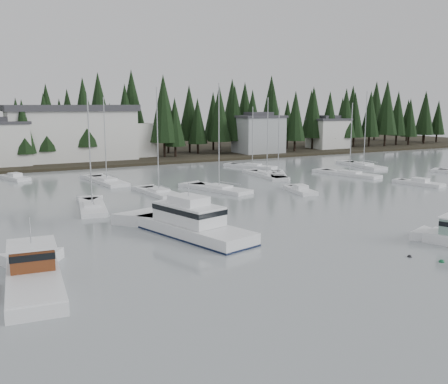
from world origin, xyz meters
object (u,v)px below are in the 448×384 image
object	(u,v)px
sailboat_12	(267,176)
sailboat_1	(159,194)
runabout_1	(300,191)
house_west	(3,143)
sailboat_8	(219,190)
harbor_inn	(82,133)
lobster_boat_brown	(32,279)
cabin_cruiser_center	(192,226)
house_east_a	(258,133)
sailboat_7	(92,209)
sailboat_6	(252,167)
sailboat_5	(278,177)
runabout_2	(420,184)
sailboat_3	(107,182)
house_east_b	(328,133)
sailboat_4	(363,166)
sailboat_0	(349,175)
runabout_3	(15,179)

from	to	relation	value
sailboat_12	sailboat_1	bearing A→B (deg)	112.05
runabout_1	house_west	bearing A→B (deg)	45.72
sailboat_8	sailboat_12	distance (m)	15.12
house_west	harbor_inn	xyz separation A→B (m)	(15.04, 3.34, 1.12)
harbor_inn	lobster_boat_brown	size ratio (longest dim) A/B	2.90
house_west	cabin_cruiser_center	distance (m)	60.68
house_east_a	sailboat_7	world-z (taller)	sailboat_7
sailboat_6	sailboat_7	world-z (taller)	sailboat_7
sailboat_1	sailboat_12	world-z (taller)	sailboat_1
sailboat_1	runabout_1	size ratio (longest dim) A/B	2.26
house_west	sailboat_5	size ratio (longest dim) A/B	0.82
house_west	runabout_1	xyz separation A→B (m)	(32.70, -46.18, -4.52)
harbor_inn	sailboat_5	world-z (taller)	harbor_inn
sailboat_12	runabout_2	bearing A→B (deg)	-135.52
sailboat_7	sailboat_3	bearing A→B (deg)	-9.44
sailboat_12	house_east_a	bearing A→B (deg)	-25.62
house_west	cabin_cruiser_center	xyz separation A→B (m)	(10.93, -59.57, -3.84)
house_west	runabout_1	distance (m)	56.77
house_east_b	sailboat_1	world-z (taller)	sailboat_1
cabin_cruiser_center	runabout_2	size ratio (longest dim) A/B	1.92
lobster_boat_brown	runabout_1	world-z (taller)	lobster_boat_brown
house_west	sailboat_3	distance (m)	29.02
sailboat_3	sailboat_4	bearing A→B (deg)	-100.50
runabout_1	runabout_2	distance (m)	19.26
lobster_boat_brown	sailboat_12	size ratio (longest dim) A/B	0.77
sailboat_0	sailboat_5	distance (m)	12.19
sailboat_4	sailboat_12	size ratio (longest dim) A/B	1.10
lobster_boat_brown	sailboat_7	size ratio (longest dim) A/B	0.77
sailboat_4	sailboat_12	xyz separation A→B (m)	(-22.92, -2.40, -0.00)
lobster_boat_brown	sailboat_5	world-z (taller)	sailboat_5
sailboat_4	harbor_inn	bearing A→B (deg)	61.98
runabout_2	runabout_3	size ratio (longest dim) A/B	1.08
harbor_inn	cabin_cruiser_center	bearing A→B (deg)	-93.74
sailboat_0	sailboat_1	xyz separation A→B (m)	(-33.86, -1.82, 0.03)
runabout_1	sailboat_5	bearing A→B (deg)	-11.09
house_east_b	sailboat_4	bearing A→B (deg)	-118.41
cabin_cruiser_center	sailboat_12	bearing A→B (deg)	-58.13
house_east_b	sailboat_0	size ratio (longest dim) A/B	0.78
lobster_boat_brown	runabout_2	bearing A→B (deg)	-67.36
harbor_inn	sailboat_4	distance (m)	55.56
sailboat_8	runabout_2	bearing A→B (deg)	-126.82
lobster_boat_brown	sailboat_3	world-z (taller)	sailboat_3
sailboat_4	sailboat_7	distance (m)	55.80
sailboat_1	runabout_1	bearing A→B (deg)	-118.65
lobster_boat_brown	sailboat_0	xyz separation A→B (m)	(52.78, 29.64, -0.50)
house_east_a	lobster_boat_brown	distance (m)	87.29
sailboat_3	cabin_cruiser_center	bearing A→B (deg)	171.68
lobster_boat_brown	sailboat_0	bearing A→B (deg)	-55.43
sailboat_1	sailboat_12	xyz separation A→B (m)	(21.08, 6.96, -0.02)
lobster_boat_brown	sailboat_7	distance (m)	24.28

